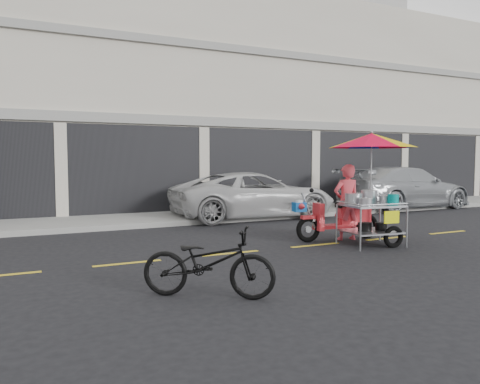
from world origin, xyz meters
name	(u,v)px	position (x,y,z in m)	size (l,w,h in m)	color
ground	(315,245)	(0.00, 0.00, 0.00)	(90.00, 90.00, 0.00)	black
sidewalk	(215,214)	(0.00, 5.50, 0.07)	(45.00, 3.00, 0.15)	gray
shophouse_block	(229,104)	(2.82, 10.59, 4.24)	(36.00, 8.11, 10.40)	beige
centerline	(315,245)	(0.00, 0.00, 0.00)	(42.00, 0.10, 0.01)	gold
white_pickup	(254,195)	(0.97, 4.70, 0.72)	(2.38, 5.17, 1.44)	silver
silver_pickup	(404,188)	(7.27, 4.70, 0.78)	(2.19, 5.39, 1.57)	#B7BABE
near_bicycle	(208,263)	(-3.48, -2.52, 0.47)	(0.62, 1.79, 0.94)	black
food_vendor_rig	(361,173)	(1.05, -0.20, 1.54)	(2.43, 2.14, 2.45)	black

